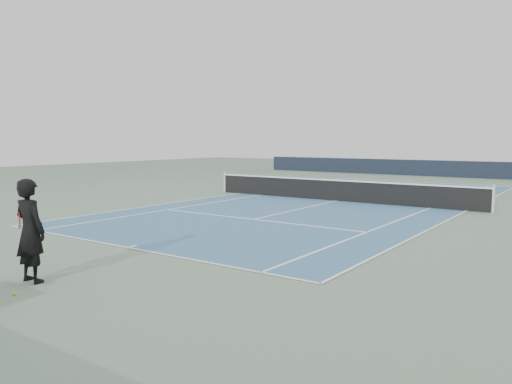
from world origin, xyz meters
The scene contains 6 objects.
ground centered at (0.00, 0.00, 0.00)m, with size 80.00×80.00×0.00m, color slate.
court_surface centered at (0.00, 0.00, 0.01)m, with size 10.97×23.77×0.01m, color #3A678A.
tennis_net centered at (0.00, 0.00, 0.50)m, with size 12.90×0.10×1.07m.
windscreen_far centered at (0.00, 17.88, 0.60)m, with size 30.00×0.25×1.20m, color black.
tennis_player centered at (0.86, -14.95, 1.00)m, with size 0.84×0.58×2.00m.
tennis_ball centered at (1.40, -15.60, 0.03)m, with size 0.07×0.07×0.07m, color yellow.
Camera 1 is at (9.79, -20.12, 2.73)m, focal length 35.00 mm.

